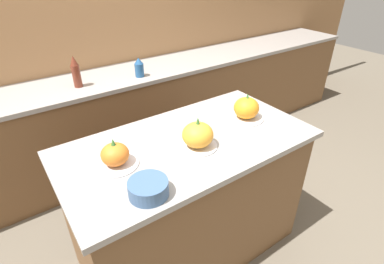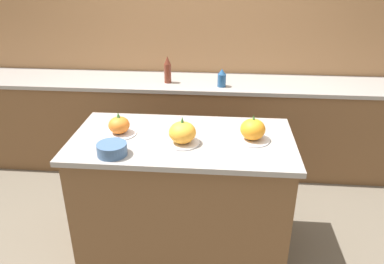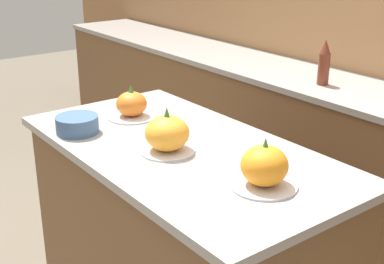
# 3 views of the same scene
# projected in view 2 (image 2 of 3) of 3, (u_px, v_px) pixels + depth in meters

# --- Properties ---
(ground_plane) EXTENTS (12.00, 12.00, 0.00)m
(ground_plane) POSITION_uv_depth(u_px,v_px,m) (184.00, 245.00, 2.85)
(ground_plane) COLOR #665B4C
(wall_back) EXTENTS (8.00, 0.06, 2.50)m
(wall_back) POSITION_uv_depth(u_px,v_px,m) (199.00, 39.00, 3.74)
(wall_back) COLOR #9E7047
(wall_back) RESTS_ON ground_plane
(kitchen_island) EXTENTS (1.47, 0.77, 0.91)m
(kitchen_island) POSITION_uv_depth(u_px,v_px,m) (183.00, 195.00, 2.66)
(kitchen_island) COLOR brown
(kitchen_island) RESTS_ON ground_plane
(back_counter) EXTENTS (6.00, 0.60, 0.91)m
(back_counter) POSITION_uv_depth(u_px,v_px,m) (196.00, 124.00, 3.78)
(back_counter) COLOR brown
(back_counter) RESTS_ON ground_plane
(pumpkin_cake_left) EXTENTS (0.23, 0.23, 0.16)m
(pumpkin_cake_left) POSITION_uv_depth(u_px,v_px,m) (119.00, 126.00, 2.50)
(pumpkin_cake_left) COLOR silver
(pumpkin_cake_left) RESTS_ON kitchen_island
(pumpkin_cake_center) EXTENTS (0.22, 0.22, 0.18)m
(pumpkin_cake_center) POSITION_uv_depth(u_px,v_px,m) (182.00, 133.00, 2.36)
(pumpkin_cake_center) COLOR silver
(pumpkin_cake_center) RESTS_ON kitchen_island
(pumpkin_cake_right) EXTENTS (0.23, 0.23, 0.18)m
(pumpkin_cake_right) POSITION_uv_depth(u_px,v_px,m) (253.00, 130.00, 2.41)
(pumpkin_cake_right) COLOR silver
(pumpkin_cake_right) RESTS_ON kitchen_island
(bottle_tall) EXTENTS (0.07, 0.07, 0.25)m
(bottle_tall) POSITION_uv_depth(u_px,v_px,m) (168.00, 70.00, 3.49)
(bottle_tall) COLOR maroon
(bottle_tall) RESTS_ON back_counter
(bottle_short) EXTENTS (0.08, 0.08, 0.17)m
(bottle_short) POSITION_uv_depth(u_px,v_px,m) (222.00, 78.00, 3.40)
(bottle_short) COLOR #235184
(bottle_short) RESTS_ON back_counter
(mixing_bowl) EXTENTS (0.18, 0.18, 0.07)m
(mixing_bowl) POSITION_uv_depth(u_px,v_px,m) (112.00, 149.00, 2.24)
(mixing_bowl) COLOR #3D5B84
(mixing_bowl) RESTS_ON kitchen_island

